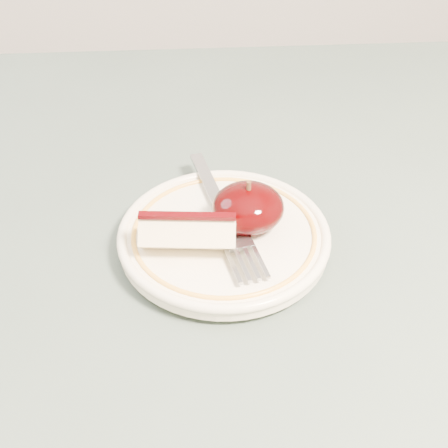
{
  "coord_description": "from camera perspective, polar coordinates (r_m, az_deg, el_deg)",
  "views": [
    {
      "loc": [
        0.04,
        -0.39,
        1.13
      ],
      "look_at": [
        0.06,
        0.03,
        0.78
      ],
      "focal_mm": 50.0,
      "sensor_mm": 36.0,
      "label": 1
    }
  ],
  "objects": [
    {
      "name": "plate",
      "position": [
        0.55,
        -0.0,
        -1.12
      ],
      "size": [
        0.19,
        0.19,
        0.02
      ],
      "color": "#EEE7C8",
      "rests_on": "table"
    },
    {
      "name": "fork",
      "position": [
        0.56,
        -0.05,
        0.9
      ],
      "size": [
        0.06,
        0.19,
        0.0
      ],
      "rotation": [
        0.0,
        0.0,
        1.79
      ],
      "color": "gray",
      "rests_on": "plate"
    },
    {
      "name": "table",
      "position": [
        0.61,
        -6.06,
        -10.24
      ],
      "size": [
        0.9,
        0.9,
        0.75
      ],
      "color": "brown",
      "rests_on": "ground"
    },
    {
      "name": "apple_half",
      "position": [
        0.55,
        2.22,
        1.52
      ],
      "size": [
        0.06,
        0.06,
        0.05
      ],
      "color": "black",
      "rests_on": "plate"
    },
    {
      "name": "apple_wedge",
      "position": [
        0.52,
        -3.33,
        -0.82
      ],
      "size": [
        0.08,
        0.04,
        0.04
      ],
      "rotation": [
        0.0,
        0.0,
        -0.09
      ],
      "color": "beige",
      "rests_on": "plate"
    }
  ]
}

